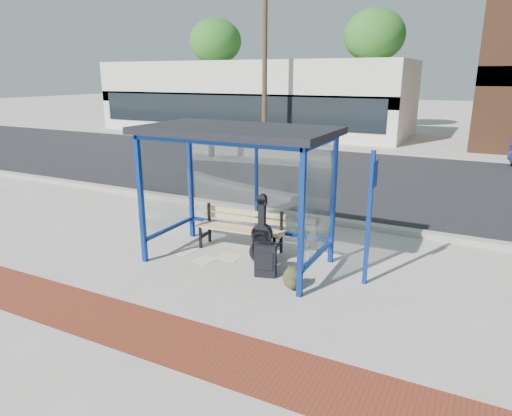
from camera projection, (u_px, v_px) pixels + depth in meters
The scene contains 19 objects.
ground at pixel (238, 261), 8.26m from camera, with size 120.00×120.00×0.00m, color #B2ADA0.
brick_paver_strip at pixel (142, 330), 6.04m from camera, with size 60.00×1.00×0.01m, color maroon.
curb_near at pixel (298, 216), 10.73m from camera, with size 60.00×0.25×0.12m, color gray.
street_asphalt at pixel (355, 177), 15.10m from camera, with size 60.00×10.00×0.00m, color black.
curb_far at pixel (387, 153), 19.45m from camera, with size 60.00×0.25×0.12m, color gray.
far_sidewalk at pixel (396, 148), 21.09m from camera, with size 60.00×4.00×0.01m, color #B2ADA0.
bus_shelter at pixel (238, 147), 7.74m from camera, with size 3.30×1.80×2.42m.
storefront_white at pixel (253, 97), 27.01m from camera, with size 18.00×6.04×4.00m.
tree_left at pixel (216, 42), 31.65m from camera, with size 3.60×3.60×7.03m.
tree_mid at pixel (374, 36), 26.85m from camera, with size 3.60×3.60×7.03m.
utility_pole_west at pixel (265, 56), 21.19m from camera, with size 1.60×0.24×8.00m.
bench at pixel (241, 227), 8.72m from camera, with size 1.75×0.55×0.81m.
guitar_bag at pixel (262, 240), 8.05m from camera, with size 0.45×0.17×1.21m.
suitcase at pixel (266, 260), 7.60m from camera, with size 0.40×0.31×0.61m.
backpack at pixel (292, 279), 7.16m from camera, with size 0.36×0.34×0.36m.
sign_post at pixel (370, 211), 7.05m from camera, with size 0.09×0.27×2.17m.
newspaper_a at pixel (186, 251), 8.74m from camera, with size 0.42×0.33×0.01m, color white.
newspaper_b at pixel (229, 257), 8.44m from camera, with size 0.42×0.33×0.01m, color white.
newspaper_c at pixel (205, 260), 8.33m from camera, with size 0.39×0.31×0.01m, color white.
Camera 1 is at (3.78, -6.67, 3.25)m, focal length 32.00 mm.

